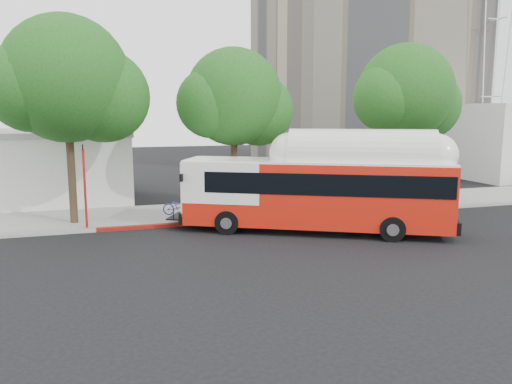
# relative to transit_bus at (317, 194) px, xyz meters

# --- Properties ---
(ground) EXTENTS (120.00, 120.00, 0.00)m
(ground) POSITION_rel_transit_bus_xyz_m (-1.53, -0.96, -1.73)
(ground) COLOR black
(ground) RESTS_ON ground
(sidewalk) EXTENTS (60.00, 5.00, 0.15)m
(sidewalk) POSITION_rel_transit_bus_xyz_m (-1.53, 5.54, -1.66)
(sidewalk) COLOR gray
(sidewalk) RESTS_ON ground
(curb_strip) EXTENTS (60.00, 0.30, 0.15)m
(curb_strip) POSITION_rel_transit_bus_xyz_m (-1.53, 2.94, -1.66)
(curb_strip) COLOR gray
(curb_strip) RESTS_ON ground
(red_curb_segment) EXTENTS (10.00, 0.32, 0.16)m
(red_curb_segment) POSITION_rel_transit_bus_xyz_m (-4.53, 2.94, -1.65)
(red_curb_segment) COLOR maroon
(red_curb_segment) RESTS_ON ground
(street_tree_left) EXTENTS (6.67, 5.80, 9.74)m
(street_tree_left) POSITION_rel_transit_bus_xyz_m (-10.06, 4.60, 4.87)
(street_tree_left) COLOR #2D2116
(street_tree_left) RESTS_ON ground
(street_tree_mid) EXTENTS (5.75, 5.00, 8.62)m
(street_tree_mid) POSITION_rel_transit_bus_xyz_m (-2.13, 5.10, 4.17)
(street_tree_mid) COLOR #2D2116
(street_tree_mid) RESTS_ON ground
(street_tree_right) EXTENTS (6.21, 5.40, 9.18)m
(street_tree_right) POSITION_rel_transit_bus_xyz_m (7.91, 4.90, 4.52)
(street_tree_right) COLOR #2D2116
(street_tree_right) RESTS_ON ground
(transit_bus) EXTENTS (12.15, 7.63, 3.71)m
(transit_bus) POSITION_rel_transit_bus_xyz_m (0.00, 0.00, 0.00)
(transit_bus) COLOR red
(transit_bus) RESTS_ON ground
(signal_pole) EXTENTS (0.11, 0.37, 3.94)m
(signal_pole) POSITION_rel_transit_bus_xyz_m (-9.93, 3.19, 0.29)
(signal_pole) COLOR red
(signal_pole) RESTS_ON ground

